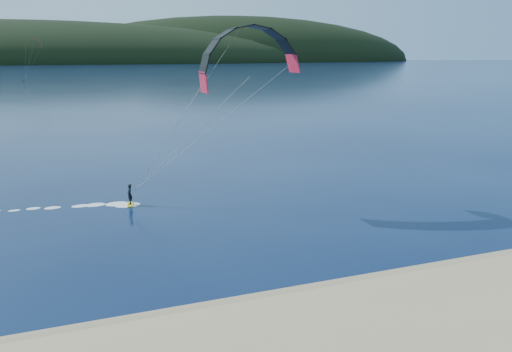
{
  "coord_description": "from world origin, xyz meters",
  "views": [
    {
      "loc": [
        -4.97,
        -15.6,
        11.69
      ],
      "look_at": [
        4.47,
        10.0,
        5.0
      ],
      "focal_mm": 34.94,
      "sensor_mm": 36.0,
      "label": 1
    }
  ],
  "objects": [
    {
      "name": "wet_sand",
      "position": [
        0.0,
        4.5,
        0.05
      ],
      "size": [
        220.0,
        2.5,
        0.1
      ],
      "color": "#978458",
      "rests_on": "ground"
    },
    {
      "name": "headland",
      "position": [
        0.63,
        745.28,
        0.0
      ],
      "size": [
        1200.0,
        310.0,
        140.0
      ],
      "color": "black",
      "rests_on": "ground"
    },
    {
      "name": "kitesurfer_near",
      "position": [
        7.1,
        19.91,
        9.71
      ],
      "size": [
        23.48,
        6.67,
        13.47
      ],
      "color": "gold",
      "rests_on": "ground"
    },
    {
      "name": "kitesurfer_far",
      "position": [
        -17.35,
        206.0,
        14.47
      ],
      "size": [
        8.75,
        4.9,
        16.49
      ],
      "color": "gold",
      "rests_on": "ground"
    }
  ]
}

